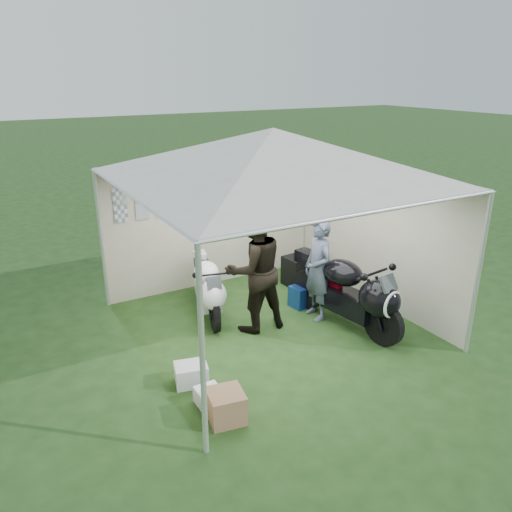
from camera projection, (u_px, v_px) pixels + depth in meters
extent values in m
plane|color=#1E3B16|center=(271.00, 326.00, 7.74)|extent=(80.00, 80.00, 0.00)
cylinder|color=silver|center=(202.00, 356.00, 4.78)|extent=(0.06, 0.06, 2.30)
cylinder|color=silver|center=(478.00, 276.00, 6.63)|extent=(0.06, 0.06, 2.30)
cylinder|color=silver|center=(101.00, 240.00, 8.04)|extent=(0.06, 0.06, 2.30)
cylinder|color=silver|center=(305.00, 209.00, 9.89)|extent=(0.06, 0.06, 2.30)
cube|color=beige|center=(214.00, 223.00, 8.97)|extent=(4.00, 0.02, 2.30)
cube|color=beige|center=(139.00, 283.00, 6.41)|extent=(0.02, 4.00, 2.30)
cube|color=beige|center=(375.00, 236.00, 8.26)|extent=(0.02, 4.00, 2.30)
pyramid|color=silver|center=(273.00, 154.00, 6.81)|extent=(5.66, 5.66, 0.70)
cube|color=#99A5B7|center=(119.00, 196.00, 7.94)|extent=(0.22, 0.02, 0.28)
cube|color=#99A5B7|center=(141.00, 193.00, 8.10)|extent=(0.22, 0.02, 0.28)
cube|color=#99A5B7|center=(161.00, 191.00, 8.27)|extent=(0.22, 0.01, 0.28)
cube|color=#99A5B7|center=(181.00, 189.00, 8.43)|extent=(0.22, 0.01, 0.28)
cube|color=#99A5B7|center=(121.00, 214.00, 8.05)|extent=(0.22, 0.02, 0.28)
cube|color=#99A5B7|center=(142.00, 211.00, 8.21)|extent=(0.22, 0.01, 0.28)
cube|color=#99A5B7|center=(162.00, 208.00, 8.37)|extent=(0.22, 0.02, 0.28)
cube|color=#99A5B7|center=(182.00, 206.00, 8.53)|extent=(0.22, 0.01, 0.28)
cylinder|color=#D8590C|center=(224.00, 178.00, 8.76)|extent=(3.20, 0.02, 0.02)
cylinder|color=black|center=(215.00, 315.00, 7.51)|extent=(0.22, 0.55, 0.54)
cylinder|color=black|center=(202.00, 282.00, 8.65)|extent=(0.27, 0.56, 0.54)
cube|color=white|center=(208.00, 294.00, 8.02)|extent=(0.51, 0.91, 0.27)
ellipsoid|color=white|center=(213.00, 295.00, 7.49)|extent=(0.53, 0.63, 0.45)
ellipsoid|color=white|center=(206.00, 272.00, 7.97)|extent=(0.53, 0.64, 0.32)
cube|color=black|center=(203.00, 267.00, 8.32)|extent=(0.36, 0.58, 0.13)
cube|color=white|center=(200.00, 257.00, 8.56)|extent=(0.26, 0.31, 0.16)
cube|color=black|center=(204.00, 277.00, 8.29)|extent=(0.21, 0.50, 0.09)
cube|color=#3F474C|center=(214.00, 283.00, 7.31)|extent=(0.24, 0.18, 0.19)
cylinder|color=black|center=(383.00, 324.00, 7.11)|extent=(0.20, 0.67, 0.66)
cylinder|color=black|center=(309.00, 289.00, 8.25)|extent=(0.26, 0.67, 0.66)
cube|color=black|center=(346.00, 301.00, 7.61)|extent=(0.52, 1.08, 0.33)
ellipsoid|color=black|center=(379.00, 299.00, 7.07)|extent=(0.58, 0.72, 0.55)
ellipsoid|color=black|center=(343.00, 272.00, 7.54)|extent=(0.57, 0.74, 0.39)
cube|color=black|center=(322.00, 268.00, 7.89)|extent=(0.38, 0.69, 0.15)
cube|color=black|center=(306.00, 256.00, 8.12)|extent=(0.29, 0.36, 0.20)
cube|color=maroon|center=(326.00, 281.00, 7.87)|extent=(0.19, 0.61, 0.11)
cube|color=#3F474C|center=(389.00, 283.00, 6.87)|extent=(0.28, 0.19, 0.23)
cylinder|color=white|center=(393.00, 305.00, 6.89)|extent=(0.39, 0.08, 0.39)
cube|color=#1D46AD|center=(304.00, 295.00, 8.38)|extent=(0.51, 0.36, 0.36)
imported|color=black|center=(255.00, 270.00, 7.36)|extent=(0.95, 0.75, 1.92)
imported|color=slate|center=(318.00, 270.00, 7.75)|extent=(0.45, 0.63, 1.63)
cube|color=black|center=(299.00, 270.00, 9.18)|extent=(0.58, 0.48, 0.54)
cube|color=silver|center=(191.00, 374.00, 6.27)|extent=(0.47, 0.40, 0.27)
cube|color=#926A4B|center=(226.00, 406.00, 5.61)|extent=(0.46, 0.46, 0.35)
cube|color=silver|center=(208.00, 395.00, 5.91)|extent=(0.29, 0.24, 0.21)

